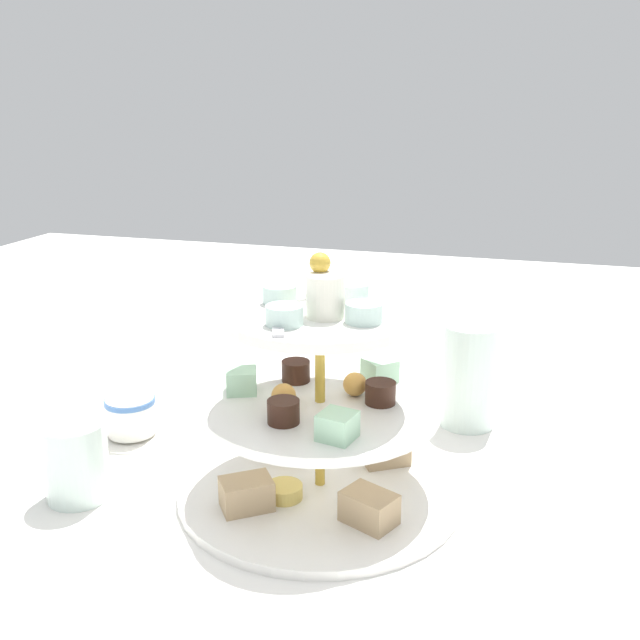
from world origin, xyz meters
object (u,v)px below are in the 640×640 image
at_px(water_glass_tall_right, 469,375).
at_px(butter_knife_left, 614,612).
at_px(tiered_serving_stand, 320,423).
at_px(teacup_with_saucer, 131,418).
at_px(butter_knife_right, 266,385).
at_px(water_glass_short_left, 76,460).

xyz_separation_m(water_glass_tall_right, butter_knife_left, (0.32, 0.14, -0.06)).
relative_size(tiered_serving_stand, teacup_with_saucer, 3.20).
relative_size(tiered_serving_stand, butter_knife_right, 1.70).
distance_m(water_glass_short_left, butter_knife_right, 0.34).
relative_size(teacup_with_saucer, butter_knife_right, 0.53).
relative_size(tiered_serving_stand, water_glass_short_left, 3.56).
xyz_separation_m(tiered_serving_stand, water_glass_short_left, (0.08, -0.23, -0.04)).
distance_m(tiered_serving_stand, butter_knife_right, 0.30).
distance_m(water_glass_tall_right, teacup_with_saucer, 0.41).
height_order(tiered_serving_stand, teacup_with_saucer, tiered_serving_stand).
distance_m(water_glass_tall_right, water_glass_short_left, 0.46).
relative_size(water_glass_tall_right, teacup_with_saucer, 1.43).
height_order(teacup_with_saucer, butter_knife_right, teacup_with_saucer).
xyz_separation_m(water_glass_tall_right, butter_knife_right, (-0.04, -0.28, -0.06)).
height_order(water_glass_short_left, butter_knife_left, water_glass_short_left).
xyz_separation_m(tiered_serving_stand, water_glass_tall_right, (-0.21, 0.13, -0.01)).
bearing_deg(water_glass_short_left, butter_knife_right, 166.42).
xyz_separation_m(water_glass_short_left, teacup_with_saucer, (-0.13, -0.02, -0.02)).
distance_m(tiered_serving_stand, teacup_with_saucer, 0.26).
bearing_deg(tiered_serving_stand, water_glass_short_left, -71.95).
distance_m(teacup_with_saucer, butter_knife_left, 0.55).
distance_m(water_glass_short_left, teacup_with_saucer, 0.14).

